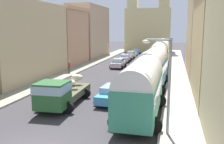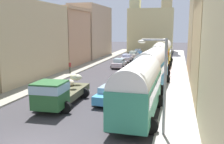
% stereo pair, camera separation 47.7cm
% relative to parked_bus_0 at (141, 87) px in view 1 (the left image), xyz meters
% --- Properties ---
extents(ground_plane, '(154.00, 154.00, 0.00)m').
position_rel_parked_bus_0_xyz_m(ground_plane, '(-4.60, 20.50, -2.17)').
color(ground_plane, '#39363A').
extents(sidewalk_left, '(2.50, 70.00, 0.14)m').
position_rel_parked_bus_0_xyz_m(sidewalk_left, '(-11.85, 20.50, -2.10)').
color(sidewalk_left, gray).
rests_on(sidewalk_left, ground).
extents(sidewalk_right, '(2.50, 70.00, 0.14)m').
position_rel_parked_bus_0_xyz_m(sidewalk_right, '(2.65, 20.50, -2.10)').
color(sidewalk_right, '#ABA4A2').
rests_on(sidewalk_right, ground).
extents(building_left_1, '(4.01, 14.92, 9.22)m').
position_rel_parked_bus_0_xyz_m(building_left_1, '(-15.11, 10.24, 2.44)').
color(building_left_1, '#C6B085').
rests_on(building_left_1, ground).
extents(building_left_2, '(5.09, 9.56, 9.43)m').
position_rel_parked_bus_0_xyz_m(building_left_2, '(-15.41, 22.73, 2.57)').
color(building_left_2, tan).
rests_on(building_left_2, ground).
extents(building_left_3, '(5.14, 14.26, 10.78)m').
position_rel_parked_bus_0_xyz_m(building_left_3, '(-15.67, 35.57, 3.22)').
color(building_left_3, tan).
rests_on(building_left_3, ground).
extents(building_right_2, '(5.15, 12.07, 12.68)m').
position_rel_parked_bus_0_xyz_m(building_right_2, '(6.48, 18.42, 4.17)').
color(building_right_2, tan).
rests_on(building_right_2, ground).
extents(distant_church, '(11.25, 7.64, 20.44)m').
position_rel_parked_bus_0_xyz_m(distant_church, '(-4.60, 50.30, 4.47)').
color(distant_church, '#CFC388').
rests_on(distant_church, ground).
extents(parked_bus_0, '(3.33, 8.43, 3.94)m').
position_rel_parked_bus_0_xyz_m(parked_bus_0, '(0.00, 0.00, 0.00)').
color(parked_bus_0, '#35896B').
rests_on(parked_bus_0, ground).
extents(parked_bus_1, '(3.59, 8.76, 4.01)m').
position_rel_parked_bus_0_xyz_m(parked_bus_1, '(-0.00, 9.00, 0.03)').
color(parked_bus_1, teal).
rests_on(parked_bus_1, ground).
extents(parked_bus_2, '(3.37, 8.07, 4.05)m').
position_rel_parked_bus_0_xyz_m(parked_bus_2, '(-0.00, 18.00, 0.07)').
color(parked_bus_2, red).
rests_on(parked_bus_2, ground).
extents(parked_bus_3, '(3.37, 9.29, 4.24)m').
position_rel_parked_bus_0_xyz_m(parked_bus_3, '(0.00, 27.00, 0.17)').
color(parked_bus_3, yellow).
rests_on(parked_bus_3, ground).
extents(cargo_truck_0, '(3.19, 7.19, 2.32)m').
position_rel_parked_bus_0_xyz_m(cargo_truck_0, '(-6.30, 0.71, -0.93)').
color(cargo_truck_0, '#295C2E').
rests_on(cargo_truck_0, ground).
extents(car_0, '(2.27, 3.64, 1.48)m').
position_rel_parked_bus_0_xyz_m(car_0, '(-6.22, 21.22, -1.43)').
color(car_0, silver).
rests_on(car_0, ground).
extents(car_1, '(2.23, 3.82, 1.46)m').
position_rel_parked_bus_0_xyz_m(car_1, '(-6.47, 28.38, -1.42)').
color(car_1, silver).
rests_on(car_1, ground).
extents(car_2, '(2.27, 3.93, 1.52)m').
position_rel_parked_bus_0_xyz_m(car_2, '(-6.34, 34.42, -1.40)').
color(car_2, beige).
rests_on(car_2, ground).
extents(car_3, '(2.30, 4.44, 1.48)m').
position_rel_parked_bus_0_xyz_m(car_3, '(-6.30, 40.67, -1.42)').
color(car_3, '#468CC7').
rests_on(car_3, ground).
extents(car_4, '(2.30, 4.35, 1.42)m').
position_rel_parked_bus_0_xyz_m(car_4, '(-2.82, 3.00, -1.44)').
color(car_4, '#4394C7').
rests_on(car_4, ground).
extents(car_5, '(2.23, 3.94, 1.57)m').
position_rel_parked_bus_0_xyz_m(car_5, '(-2.45, 11.91, -1.38)').
color(car_5, gray).
rests_on(car_5, ground).
extents(car_6, '(2.19, 3.84, 1.50)m').
position_rel_parked_bus_0_xyz_m(car_6, '(-2.59, 20.75, -1.42)').
color(car_6, '#47905A').
rests_on(car_6, ground).
extents(car_7, '(2.26, 4.10, 1.45)m').
position_rel_parked_bus_0_xyz_m(car_7, '(-2.52, 31.57, -1.43)').
color(car_7, red).
rests_on(car_7, ground).
extents(pedestrian_1, '(0.46, 0.46, 1.74)m').
position_rel_parked_bus_0_xyz_m(pedestrian_1, '(-11.57, 14.70, -1.16)').
color(pedestrian_1, '#4A4C3D').
rests_on(pedestrian_1, ground).
extents(streetlamp_near, '(1.63, 0.28, 5.57)m').
position_rel_parked_bus_0_xyz_m(streetlamp_near, '(1.66, -2.78, 1.21)').
color(streetlamp_near, gray).
rests_on(streetlamp_near, ground).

